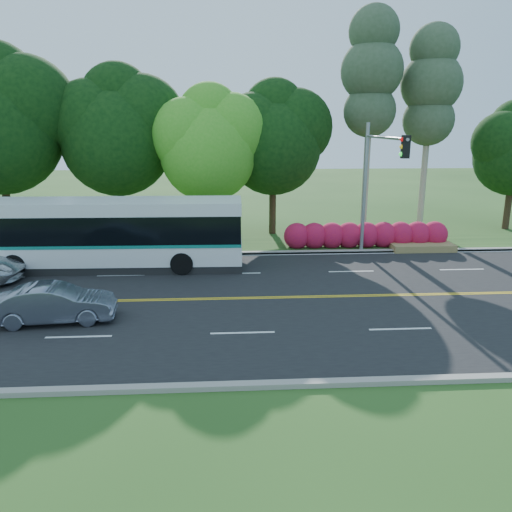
{
  "coord_description": "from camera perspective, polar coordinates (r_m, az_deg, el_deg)",
  "views": [
    {
      "loc": [
        -0.99,
        -19.28,
        6.93
      ],
      "look_at": [
        0.29,
        2.0,
        1.26
      ],
      "focal_mm": 35.0,
      "sensor_mm": 36.0,
      "label": 1
    }
  ],
  "objects": [
    {
      "name": "tree_row",
      "position": [
        31.68,
        -11.36,
        14.24
      ],
      "size": [
        44.7,
        9.1,
        13.84
      ],
      "color": "black",
      "rests_on": "ground"
    },
    {
      "name": "ground",
      "position": [
        20.51,
        -0.48,
        -4.86
      ],
      "size": [
        120.0,
        120.0,
        0.0
      ],
      "primitive_type": "plane",
      "color": "#234717",
      "rests_on": "ground"
    },
    {
      "name": "curb_north",
      "position": [
        27.32,
        -1.27,
        0.35
      ],
      "size": [
        60.0,
        0.3,
        0.15
      ],
      "primitive_type": "cube",
      "color": "gray",
      "rests_on": "ground"
    },
    {
      "name": "grass_verge",
      "position": [
        29.12,
        -1.41,
        1.22
      ],
      "size": [
        60.0,
        4.0,
        0.1
      ],
      "primitive_type": "cube",
      "color": "#234717",
      "rests_on": "ground"
    },
    {
      "name": "sedan",
      "position": [
        19.28,
        -22.01,
        -5.06
      ],
      "size": [
        4.32,
        1.86,
        1.38
      ],
      "primitive_type": "imported",
      "rotation": [
        0.0,
        0.0,
        1.67
      ],
      "color": "slate",
      "rests_on": "road"
    },
    {
      "name": "lane_markings",
      "position": [
        20.5,
        -0.75,
        -4.81
      ],
      "size": [
        57.6,
        13.82,
        0.0
      ],
      "color": "gold",
      "rests_on": "road"
    },
    {
      "name": "transit_bus",
      "position": [
        25.32,
        -16.48,
        2.33
      ],
      "size": [
        12.94,
        3.04,
        3.37
      ],
      "rotation": [
        0.0,
        0.0,
        -0.02
      ],
      "color": "white",
      "rests_on": "road"
    },
    {
      "name": "curb_south",
      "position": [
        13.96,
        1.09,
        -14.52
      ],
      "size": [
        60.0,
        0.3,
        0.15
      ],
      "primitive_type": "cube",
      "color": "gray",
      "rests_on": "ground"
    },
    {
      "name": "traffic_signal",
      "position": [
        25.89,
        13.55,
        9.48
      ],
      "size": [
        0.42,
        6.1,
        7.0
      ],
      "color": "gray",
      "rests_on": "ground"
    },
    {
      "name": "bougainvillea_hedge",
      "position": [
        29.29,
        12.84,
        2.26
      ],
      "size": [
        9.5,
        2.25,
        1.5
      ],
      "color": "#A40D47",
      "rests_on": "ground"
    },
    {
      "name": "road",
      "position": [
        20.5,
        -0.48,
        -4.84
      ],
      "size": [
        60.0,
        14.0,
        0.02
      ],
      "primitive_type": "cube",
      "color": "black",
      "rests_on": "ground"
    }
  ]
}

